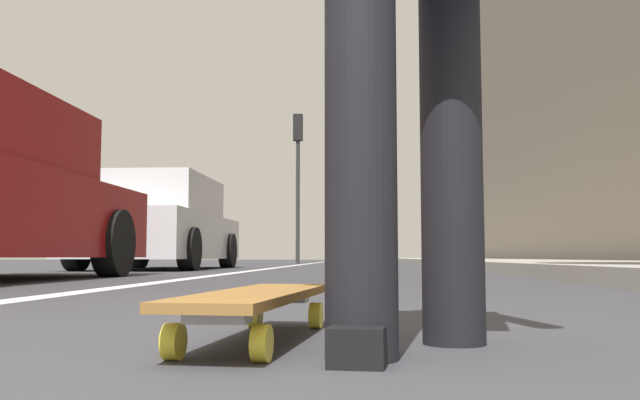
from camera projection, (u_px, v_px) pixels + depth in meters
The scene contains 7 objects.
ground_plane at pixel (350, 269), 10.63m from camera, with size 80.00×80.00×0.00m, color #38383D.
lane_stripe_white at pixel (312, 263), 20.66m from camera, with size 52.00×0.16×0.01m, color silver.
sidewalk_curb at pixel (479, 262), 18.38m from camera, with size 52.00×3.20×0.13m, color #9E9B93.
building_facade at pixel (534, 55), 22.77m from camera, with size 40.00×1.20×13.89m, color slate.
skateboard at pixel (258, 300), 1.56m from camera, with size 0.86×0.28×0.11m.
parked_car_mid at pixel (161, 226), 10.91m from camera, with size 4.29×1.87×1.47m.
traffic_light at pixel (298, 160), 20.45m from camera, with size 0.33×0.28×4.50m.
Camera 1 is at (-0.69, -0.21, 0.19)m, focal length 38.15 mm.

